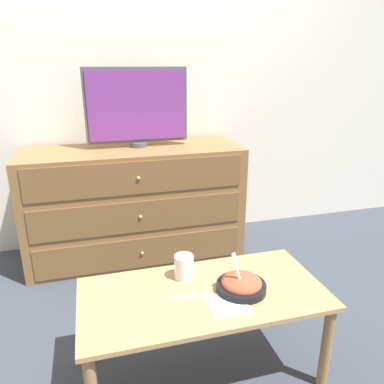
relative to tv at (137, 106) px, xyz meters
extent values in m
plane|color=#383D47|center=(0.02, 0.23, -1.03)|extent=(12.00, 12.00, 0.00)
cube|color=white|center=(0.02, 0.26, 0.27)|extent=(12.00, 0.05, 2.60)
cube|color=olive|center=(-0.05, -0.05, -0.65)|extent=(1.45, 0.50, 0.77)
cube|color=brown|center=(-0.05, -0.30, -0.91)|extent=(1.33, 0.01, 0.21)
sphere|color=tan|center=(-0.05, -0.31, -0.91)|extent=(0.02, 0.02, 0.02)
cube|color=brown|center=(-0.05, -0.30, -0.65)|extent=(1.33, 0.01, 0.21)
sphere|color=tan|center=(-0.05, -0.31, -0.65)|extent=(0.02, 0.02, 0.02)
cube|color=brown|center=(-0.05, -0.30, -0.39)|extent=(1.33, 0.01, 0.21)
sphere|color=tan|center=(-0.05, -0.31, -0.39)|extent=(0.02, 0.02, 0.02)
cylinder|color=#515156|center=(0.00, 0.00, -0.25)|extent=(0.11, 0.11, 0.03)
cube|color=#515156|center=(0.00, 0.00, 0.01)|extent=(0.67, 0.04, 0.48)
cube|color=#7A3893|center=(0.00, -0.02, 0.01)|extent=(0.63, 0.01, 0.44)
cube|color=tan|center=(0.08, -1.22, -0.64)|extent=(1.01, 0.49, 0.02)
cylinder|color=#9C7549|center=(0.55, -1.43, -0.84)|extent=(0.04, 0.04, 0.39)
cylinder|color=#9C7549|center=(-0.38, -1.01, -0.84)|extent=(0.04, 0.04, 0.39)
cylinder|color=#9C7549|center=(0.55, -1.01, -0.84)|extent=(0.04, 0.04, 0.39)
cylinder|color=black|center=(0.24, -1.25, -0.61)|extent=(0.21, 0.21, 0.03)
ellipsoid|color=#AD4C33|center=(0.24, -1.25, -0.59)|extent=(0.17, 0.17, 0.07)
cube|color=white|center=(0.22, -1.27, -0.54)|extent=(0.04, 0.05, 0.14)
cube|color=white|center=(0.20, -1.25, -0.47)|extent=(0.03, 0.03, 0.04)
cylinder|color=beige|center=(0.03, -1.10, -0.59)|extent=(0.08, 0.08, 0.07)
cylinder|color=white|center=(0.03, -1.10, -0.57)|extent=(0.08, 0.08, 0.11)
cube|color=white|center=(0.15, -1.33, -0.62)|extent=(0.15, 0.15, 0.00)
cube|color=white|center=(0.01, -1.24, -0.62)|extent=(0.18, 0.04, 0.01)
camera|label=1|loc=(-0.31, -2.49, 0.28)|focal=35.00mm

